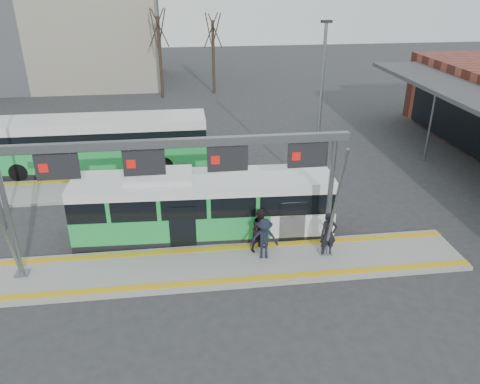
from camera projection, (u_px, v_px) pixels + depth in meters
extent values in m
plane|color=#2D2D30|center=(192.00, 269.00, 18.53)|extent=(120.00, 120.00, 0.00)
cube|color=gray|center=(192.00, 268.00, 18.49)|extent=(22.00, 3.00, 0.15)
cube|color=gray|center=(112.00, 189.00, 25.20)|extent=(20.00, 3.00, 0.15)
cube|color=gold|center=(191.00, 250.00, 19.49)|extent=(22.00, 0.35, 0.02)
cube|color=gold|center=(193.00, 283.00, 17.43)|extent=(22.00, 0.35, 0.02)
cube|color=gold|center=(115.00, 179.00, 26.20)|extent=(20.00, 0.35, 0.02)
cylinder|color=slate|center=(8.00, 216.00, 16.90)|extent=(0.20, 0.20, 5.05)
cube|color=slate|center=(22.00, 273.00, 17.97)|extent=(0.50, 0.50, 0.06)
cylinder|color=slate|center=(2.00, 226.00, 16.27)|extent=(0.12, 1.46, 4.90)
cylinder|color=slate|center=(330.00, 198.00, 18.28)|extent=(0.20, 0.20, 5.05)
cube|color=slate|center=(325.00, 252.00, 19.35)|extent=(0.50, 0.50, 0.06)
cylinder|color=slate|center=(335.00, 206.00, 17.65)|extent=(0.12, 1.46, 4.90)
cube|color=slate|center=(171.00, 143.00, 16.51)|extent=(13.00, 0.25, 0.30)
cube|color=black|center=(57.00, 167.00, 16.35)|extent=(1.50, 0.12, 0.95)
cube|color=red|center=(43.00, 168.00, 16.24)|extent=(0.32, 0.02, 0.32)
cube|color=black|center=(144.00, 163.00, 16.69)|extent=(1.50, 0.12, 0.95)
cube|color=red|center=(131.00, 164.00, 16.58)|extent=(0.32, 0.02, 0.32)
cube|color=black|center=(228.00, 159.00, 17.04)|extent=(1.50, 0.12, 0.95)
cube|color=red|center=(215.00, 160.00, 16.92)|extent=(0.32, 0.02, 0.32)
cube|color=black|center=(308.00, 155.00, 17.38)|extent=(1.50, 0.12, 0.95)
cube|color=red|center=(296.00, 156.00, 17.27)|extent=(0.32, 0.02, 0.32)
cylinder|color=slate|center=(430.00, 127.00, 28.27)|extent=(0.14, 0.14, 4.30)
cube|color=black|center=(205.00, 231.00, 20.94)|extent=(11.20, 2.80, 0.32)
cube|color=green|center=(204.00, 217.00, 20.65)|extent=(11.20, 2.80, 1.06)
cube|color=black|center=(204.00, 197.00, 20.22)|extent=(11.19, 2.73, 0.93)
cube|color=white|center=(203.00, 182.00, 19.92)|extent=(11.20, 2.80, 0.46)
cube|color=orange|center=(330.00, 180.00, 20.40)|extent=(0.12, 1.65, 0.26)
cube|color=white|center=(159.00, 176.00, 19.62)|extent=(2.84, 1.76, 0.28)
cylinder|color=black|center=(112.00, 241.00, 19.58)|extent=(0.94, 0.31, 0.93)
cylinder|color=black|center=(119.00, 218.00, 21.43)|extent=(0.94, 0.31, 0.93)
cylinder|color=black|center=(283.00, 233.00, 20.15)|extent=(0.94, 0.31, 0.93)
cylinder|color=black|center=(275.00, 211.00, 22.01)|extent=(0.94, 0.31, 0.93)
cube|color=black|center=(102.00, 166.00, 27.85)|extent=(12.42, 2.64, 0.36)
cube|color=green|center=(100.00, 154.00, 27.52)|extent=(12.42, 2.64, 1.19)
cube|color=black|center=(98.00, 136.00, 27.04)|extent=(12.42, 2.56, 1.04)
cube|color=white|center=(96.00, 123.00, 26.71)|extent=(12.42, 2.64, 0.52)
cylinder|color=black|center=(19.00, 172.00, 26.16)|extent=(1.04, 0.31, 1.04)
cylinder|color=black|center=(30.00, 157.00, 28.26)|extent=(1.04, 0.31, 1.04)
cylinder|color=black|center=(164.00, 165.00, 27.09)|extent=(1.04, 0.31, 1.04)
cylinder|color=black|center=(165.00, 151.00, 29.19)|extent=(1.04, 0.31, 1.04)
imported|color=black|center=(328.00, 234.00, 18.84)|extent=(0.70, 0.47, 1.89)
imported|color=black|center=(261.00, 230.00, 19.17)|extent=(1.15, 1.08, 1.87)
imported|color=black|center=(264.00, 239.00, 18.66)|extent=(1.20, 0.78, 1.75)
cylinder|color=#382B21|center=(160.00, 58.00, 42.04)|extent=(0.28, 0.28, 7.14)
cylinder|color=#382B21|center=(213.00, 58.00, 43.73)|extent=(0.28, 0.28, 6.64)
cylinder|color=slate|center=(320.00, 113.00, 23.15)|extent=(0.16, 0.16, 8.62)
cube|color=black|center=(327.00, 21.00, 21.31)|extent=(0.50, 0.25, 0.12)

